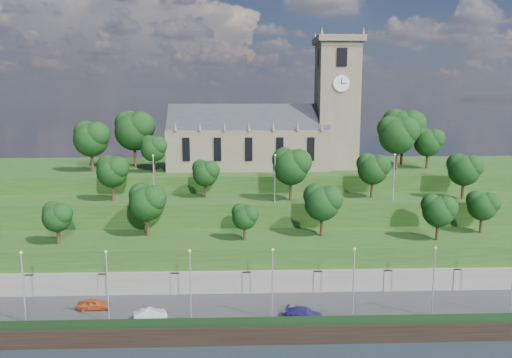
{
  "coord_description": "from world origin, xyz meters",
  "views": [
    {
      "loc": [
        -6.18,
        -55.58,
        28.83
      ],
      "look_at": [
        -2.99,
        30.0,
        15.24
      ],
      "focal_mm": 35.0,
      "sensor_mm": 36.0,
      "label": 1
    }
  ],
  "objects_px": {
    "car_left": "(94,304)",
    "church": "(272,131)",
    "car_right": "(304,313)",
    "car_middle": "(150,314)"
  },
  "relations": [
    {
      "from": "car_left",
      "to": "car_right",
      "type": "bearing_deg",
      "value": -99.79
    },
    {
      "from": "car_right",
      "to": "car_left",
      "type": "bearing_deg",
      "value": 100.82
    },
    {
      "from": "car_middle",
      "to": "car_right",
      "type": "xyz_separation_m",
      "value": [
        19.12,
        -0.64,
        0.01
      ]
    },
    {
      "from": "car_left",
      "to": "church",
      "type": "bearing_deg",
      "value": -34.7
    },
    {
      "from": "church",
      "to": "car_middle",
      "type": "height_order",
      "value": "church"
    },
    {
      "from": "car_left",
      "to": "car_middle",
      "type": "relative_size",
      "value": 1.02
    },
    {
      "from": "car_middle",
      "to": "car_right",
      "type": "distance_m",
      "value": 19.13
    },
    {
      "from": "car_middle",
      "to": "car_right",
      "type": "relative_size",
      "value": 0.87
    },
    {
      "from": "church",
      "to": "car_middle",
      "type": "relative_size",
      "value": 9.54
    },
    {
      "from": "church",
      "to": "car_left",
      "type": "xyz_separation_m",
      "value": [
        -25.67,
        -39.65,
        -19.82
      ]
    }
  ]
}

